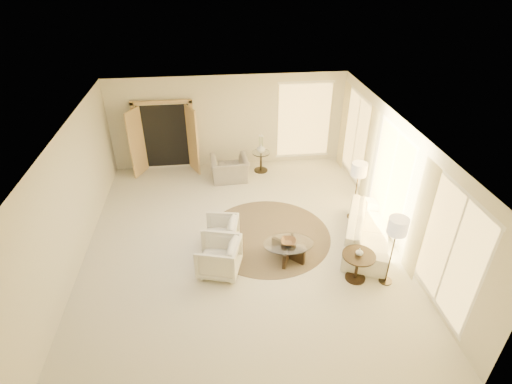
{
  "coord_description": "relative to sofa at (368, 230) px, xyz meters",
  "views": [
    {
      "loc": [
        -0.5,
        -7.29,
        5.88
      ],
      "look_at": [
        0.4,
        0.4,
        1.1
      ],
      "focal_mm": 28.0,
      "sensor_mm": 36.0,
      "label": 1
    }
  ],
  "objects": [
    {
      "name": "room",
      "position": [
        -2.9,
        0.33,
        1.05
      ],
      "size": [
        7.04,
        8.04,
        2.83
      ],
      "color": "beige",
      "rests_on": "ground"
    },
    {
      "name": "windows_right",
      "position": [
        0.55,
        0.43,
        1.0
      ],
      "size": [
        0.1,
        6.4,
        2.4
      ],
      "primitive_type": null,
      "color": "#F2C361",
      "rests_on": "room"
    },
    {
      "name": "window_back_corner",
      "position": [
        -0.6,
        4.28,
        1.0
      ],
      "size": [
        1.7,
        0.1,
        2.4
      ],
      "primitive_type": null,
      "color": "#F2C361",
      "rests_on": "room"
    },
    {
      "name": "curtains_right",
      "position": [
        0.5,
        1.33,
        0.95
      ],
      "size": [
        0.06,
        5.2,
        2.6
      ],
      "primitive_type": null,
      "color": "beige",
      "rests_on": "room"
    },
    {
      "name": "french_doors",
      "position": [
        -4.8,
        4.15,
        0.72
      ],
      "size": [
        1.95,
        0.66,
        2.16
      ],
      "color": "tan",
      "rests_on": "room"
    },
    {
      "name": "area_rug",
      "position": [
        -2.25,
        0.5,
        -0.35
      ],
      "size": [
        3.71,
        3.71,
        0.01
      ],
      "primitive_type": "cylinder",
      "rotation": [
        0.0,
        0.0,
        0.29
      ],
      "color": "#3A2E21",
      "rests_on": "room"
    },
    {
      "name": "sofa",
      "position": [
        0.0,
        0.0,
        0.0
      ],
      "size": [
        1.82,
        2.58,
        0.7
      ],
      "primitive_type": "imported",
      "rotation": [
        0.0,
        0.0,
        1.16
      ],
      "color": "silver",
      "rests_on": "room"
    },
    {
      "name": "armchair_left",
      "position": [
        -3.36,
        0.26,
        0.04
      ],
      "size": [
        0.83,
        0.87,
        0.78
      ],
      "primitive_type": "imported",
      "rotation": [
        0.0,
        0.0,
        -1.75
      ],
      "color": "silver",
      "rests_on": "room"
    },
    {
      "name": "armchair_right",
      "position": [
        -3.43,
        -0.58,
        0.07
      ],
      "size": [
        0.97,
        1.0,
        0.85
      ],
      "primitive_type": "imported",
      "rotation": [
        0.0,
        0.0,
        -1.85
      ],
      "color": "silver",
      "rests_on": "room"
    },
    {
      "name": "accent_chair",
      "position": [
        -2.98,
        3.31,
        0.11
      ],
      "size": [
        1.09,
        0.74,
        0.92
      ],
      "primitive_type": "imported",
      "rotation": [
        0.0,
        0.0,
        3.19
      ],
      "color": "gray",
      "rests_on": "room"
    },
    {
      "name": "coffee_table",
      "position": [
        -1.92,
        -0.33,
        -0.1
      ],
      "size": [
        1.31,
        1.31,
        0.4
      ],
      "rotation": [
        0.0,
        0.0,
        0.21
      ],
      "color": "black",
      "rests_on": "room"
    },
    {
      "name": "end_table",
      "position": [
        -0.65,
        -1.13,
        0.08
      ],
      "size": [
        0.67,
        0.67,
        0.63
      ],
      "rotation": [
        0.0,
        0.0,
        -0.41
      ],
      "color": "black",
      "rests_on": "room"
    },
    {
      "name": "side_table",
      "position": [
        -2.0,
        3.73,
        0.03
      ],
      "size": [
        0.54,
        0.54,
        0.63
      ],
      "rotation": [
        0.0,
        0.0,
        0.41
      ],
      "color": "#322A1C",
      "rests_on": "room"
    },
    {
      "name": "floor_lamp_near",
      "position": [
        -0.0,
        1.02,
        0.96
      ],
      "size": [
        0.37,
        0.37,
        1.54
      ],
      "rotation": [
        0.0,
        0.0,
        -0.4
      ],
      "color": "#322A1C",
      "rests_on": "room"
    },
    {
      "name": "floor_lamp_far",
      "position": [
        -0.06,
        -1.29,
        0.99
      ],
      "size": [
        0.38,
        0.38,
        1.58
      ],
      "rotation": [
        0.0,
        0.0,
        -0.12
      ],
      "color": "#322A1C",
      "rests_on": "room"
    },
    {
      "name": "bowl",
      "position": [
        -1.92,
        -0.33,
        0.09
      ],
      "size": [
        0.4,
        0.4,
        0.08
      ],
      "primitive_type": "imported",
      "rotation": [
        0.0,
        0.0,
        -0.23
      ],
      "color": "brown",
      "rests_on": "coffee_table"
    },
    {
      "name": "end_vase",
      "position": [
        -0.65,
        -1.13,
        0.35
      ],
      "size": [
        0.17,
        0.17,
        0.16
      ],
      "primitive_type": "imported",
      "rotation": [
        0.0,
        0.0,
        -0.1
      ],
      "color": "silver",
      "rests_on": "end_table"
    },
    {
      "name": "side_vase",
      "position": [
        -2.0,
        3.73,
        0.4
      ],
      "size": [
        0.27,
        0.27,
        0.27
      ],
      "primitive_type": "imported",
      "rotation": [
        0.0,
        0.0,
        0.07
      ],
      "color": "silver",
      "rests_on": "side_table"
    }
  ]
}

